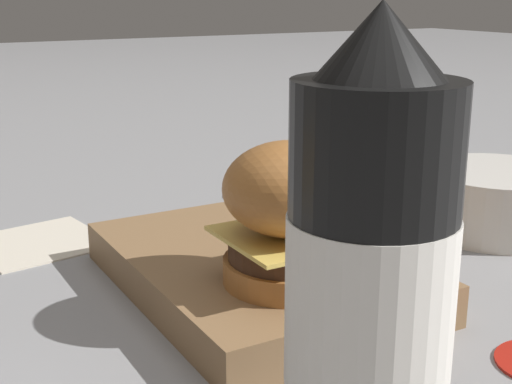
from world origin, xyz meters
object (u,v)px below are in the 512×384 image
at_px(ketchup_bottle, 370,282).
at_px(spoon, 271,192).
at_px(side_bowl, 497,198).
at_px(serving_board, 256,270).
at_px(burger, 290,212).

relative_size(ketchup_bottle, spoon, 1.42).
bearing_deg(ketchup_bottle, side_bowl, 123.95).
xyz_separation_m(serving_board, ketchup_bottle, (0.23, -0.07, 0.09)).
bearing_deg(spoon, side_bowl, 147.86).
height_order(serving_board, spoon, serving_board).
relative_size(side_bowl, spoon, 0.93).
height_order(serving_board, side_bowl, side_bowl).
xyz_separation_m(serving_board, side_bowl, (-0.01, 0.29, 0.02)).
distance_m(serving_board, spoon, 0.27).
bearing_deg(spoon, burger, 87.20).
relative_size(ketchup_bottle, side_bowl, 1.53).
bearing_deg(side_bowl, ketchup_bottle, -56.05).
xyz_separation_m(serving_board, spoon, (-0.23, 0.15, -0.01)).
relative_size(burger, spoon, 0.63).
bearing_deg(burger, spoon, 151.54).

